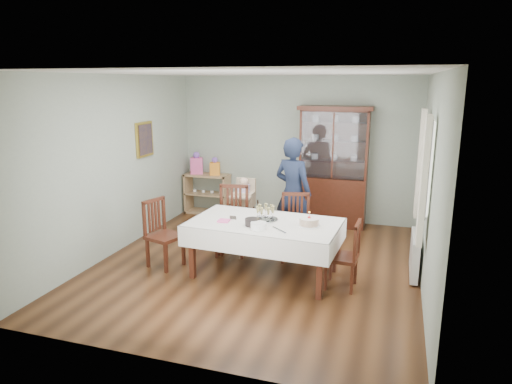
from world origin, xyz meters
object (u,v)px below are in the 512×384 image
at_px(gift_bag_pink, 197,164).
at_px(chair_end_left, 164,247).
at_px(chair_far_right, 295,240).
at_px(chair_far_left, 232,234).
at_px(birthday_cake, 309,222).
at_px(chair_end_right, 343,268).
at_px(sideboard, 208,194).
at_px(gift_bag_orange, 215,167).
at_px(high_chair, 244,213).
at_px(china_cabinet, 334,165).
at_px(woman, 293,193).
at_px(dining_table, 264,248).
at_px(champagne_tray, 265,216).

bearing_deg(gift_bag_pink, chair_end_left, -75.26).
bearing_deg(chair_far_right, chair_far_left, 171.26).
bearing_deg(birthday_cake, chair_far_right, 115.51).
distance_m(chair_end_right, gift_bag_pink, 4.23).
distance_m(sideboard, gift_bag_orange, 0.59).
distance_m(chair_far_left, high_chair, 0.84).
bearing_deg(chair_far_left, birthday_cake, -34.54).
height_order(china_cabinet, chair_end_left, china_cabinet).
bearing_deg(gift_bag_orange, birthday_cake, -47.10).
relative_size(woman, gift_bag_pink, 3.99).
relative_size(sideboard, chair_end_left, 0.93).
relative_size(dining_table, champagne_tray, 5.98).
bearing_deg(chair_end_right, birthday_cake, -96.91).
relative_size(china_cabinet, woman, 1.23).
relative_size(champagne_tray, gift_bag_orange, 0.97).
height_order(dining_table, champagne_tray, champagne_tray).
bearing_deg(gift_bag_pink, woman, -30.15).
distance_m(high_chair, gift_bag_orange, 1.57).
xyz_separation_m(gift_bag_pink, gift_bag_orange, (0.39, 0.00, -0.04)).
bearing_deg(chair_far_right, chair_end_right, -57.15).
bearing_deg(high_chair, chair_far_left, -84.94).
distance_m(gift_bag_pink, gift_bag_orange, 0.39).
bearing_deg(gift_bag_pink, chair_end_right, -39.19).
bearing_deg(chair_end_left, woman, -32.02).
xyz_separation_m(birthday_cake, gift_bag_pink, (-2.77, 2.56, 0.18)).
height_order(china_cabinet, birthday_cake, china_cabinet).
relative_size(dining_table, birthday_cake, 7.14).
bearing_deg(chair_end_left, gift_bag_orange, 23.48).
bearing_deg(sideboard, gift_bag_orange, -6.35).
height_order(chair_far_left, woman, woman).
height_order(chair_far_left, chair_end_right, chair_far_left).
bearing_deg(gift_bag_orange, chair_end_right, -42.84).
height_order(chair_end_left, gift_bag_pink, gift_bag_pink).
height_order(china_cabinet, high_chair, china_cabinet).
bearing_deg(china_cabinet, chair_far_left, -123.08).
height_order(chair_far_left, champagne_tray, chair_far_left).
xyz_separation_m(dining_table, chair_end_right, (1.07, -0.08, -0.12)).
xyz_separation_m(woman, gift_bag_pink, (-2.27, 1.32, 0.11)).
height_order(chair_far_left, birthday_cake, chair_far_left).
xyz_separation_m(woman, birthday_cake, (0.50, -1.24, -0.07)).
bearing_deg(dining_table, sideboard, 127.18).
distance_m(chair_far_left, chair_end_right, 1.91).
bearing_deg(birthday_cake, gift_bag_pink, 137.25).
bearing_deg(champagne_tray, birthday_cake, -6.58).
height_order(champagne_tray, birthday_cake, champagne_tray).
relative_size(chair_end_right, woman, 0.51).
relative_size(high_chair, birthday_cake, 3.55).
height_order(sideboard, gift_bag_pink, gift_bag_pink).
xyz_separation_m(chair_end_left, woman, (1.56, 1.37, 0.59)).
xyz_separation_m(chair_far_right, champagne_tray, (-0.28, -0.63, 0.53)).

